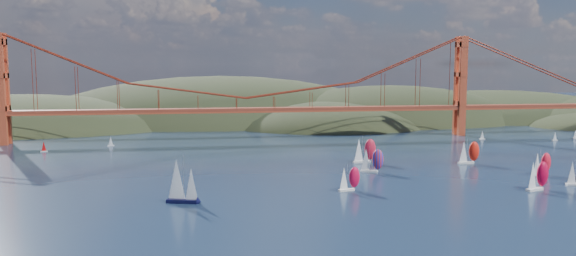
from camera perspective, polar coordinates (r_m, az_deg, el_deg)
The scene contains 15 objects.
ground at distance 124.22m, azimuth 2.67°, elevation -12.21°, with size 1200.00×1200.00×0.00m, color black.
headlands at distance 402.87m, azimuth 0.99°, elevation -0.93°, with size 725.00×225.00×96.00m.
bridge at distance 296.12m, azimuth -4.65°, elevation 5.03°, with size 552.00×12.00×55.00m.
sloop_navy at distance 164.84m, azimuth -10.83°, elevation -5.37°, with size 9.56×6.64×14.15m.
racer_0 at distance 178.59m, azimuth 6.21°, elevation -5.09°, with size 7.59×4.46×8.51m.
racer_1 at distance 194.78m, azimuth 24.01°, elevation -4.40°, with size 9.23×5.91×10.32m.
racer_3 at distance 236.36m, azimuth 17.87°, elevation -2.33°, with size 8.88×3.69×10.15m.
racer_4 at distance 221.64m, azimuth 24.35°, elevation -3.29°, with size 8.15×4.36×9.14m.
racer_5 at distance 229.13m, azimuth 7.75°, elevation -2.24°, with size 9.70×4.47×10.97m.
racer_rwb at distance 209.99m, azimuth 8.49°, elevation -3.21°, with size 8.71×4.89×9.76m.
distant_boat_2 at distance 278.51m, azimuth -23.56°, elevation -1.75°, with size 3.00×2.00×4.70m.
distant_boat_3 at distance 286.18m, azimuth -17.57°, elevation -1.30°, with size 3.00×2.00×4.70m.
distant_boat_4 at distance 314.73m, azimuth 19.14°, elevation -0.67°, with size 3.00×2.00×4.70m.
distant_boat_5 at distance 323.69m, azimuth 25.49°, elevation -0.76°, with size 3.00×2.00×4.70m.
distant_boat_6 at distance 337.39m, azimuth 27.16°, elevation -0.57°, with size 3.00×2.00×4.70m.
Camera 1 is at (-23.79, -115.20, 39.91)m, focal length 35.00 mm.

